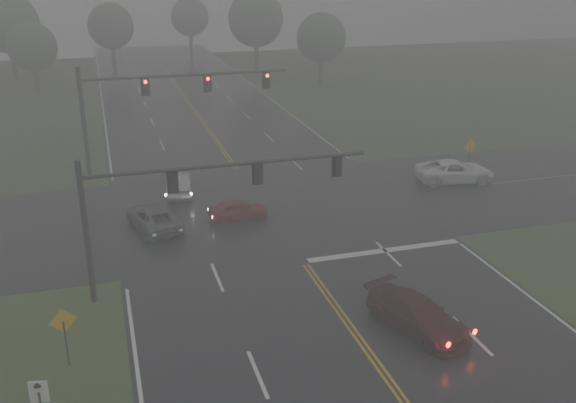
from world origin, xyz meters
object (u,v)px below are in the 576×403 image
object	(u,v)px
sedan_silver	(180,194)
signal_gantry_far	(149,97)
sedan_maroon	(416,330)
signal_gantry_near	(178,194)
car_grey	(155,229)
pickup_white	(454,182)
sedan_red	(238,219)

from	to	relation	value
sedan_silver	signal_gantry_far	bearing A→B (deg)	-68.55
sedan_maroon	signal_gantry_far	world-z (taller)	signal_gantry_far
sedan_maroon	signal_gantry_near	bearing A→B (deg)	124.97
signal_gantry_near	car_grey	bearing A→B (deg)	94.77
sedan_silver	car_grey	distance (m)	5.69
car_grey	signal_gantry_far	bearing A→B (deg)	-108.76
signal_gantry_far	signal_gantry_near	bearing A→B (deg)	-91.35
pickup_white	signal_gantry_far	xyz separation A→B (m)	(-19.46, 7.74, 5.46)
sedan_maroon	car_grey	size ratio (longest dim) A/B	1.01
sedan_silver	signal_gantry_far	size ratio (longest dim) A/B	0.30
sedan_maroon	sedan_red	distance (m)	14.49
sedan_maroon	signal_gantry_near	xyz separation A→B (m)	(-8.70, 6.31, 4.68)
sedan_maroon	signal_gantry_far	bearing A→B (deg)	90.05
pickup_white	signal_gantry_far	size ratio (longest dim) A/B	0.37
sedan_red	sedan_silver	size ratio (longest dim) A/B	0.81
sedan_red	car_grey	bearing A→B (deg)	88.83
sedan_maroon	pickup_white	world-z (taller)	pickup_white
sedan_silver	signal_gantry_near	xyz separation A→B (m)	(-1.51, -12.79, 4.68)
sedan_silver	signal_gantry_near	size ratio (longest dim) A/B	0.33
car_grey	sedan_silver	bearing A→B (deg)	-124.90
sedan_red	pickup_white	xyz separation A→B (m)	(15.64, 2.36, 0.00)
sedan_maroon	sedan_red	xyz separation A→B (m)	(-4.47, 13.78, 0.00)
sedan_silver	signal_gantry_far	xyz separation A→B (m)	(-1.09, 4.79, 5.46)
sedan_red	signal_gantry_near	distance (m)	9.78
car_grey	pickup_white	size ratio (longest dim) A/B	0.90
sedan_red	sedan_silver	bearing A→B (deg)	26.48
sedan_red	sedan_maroon	bearing A→B (deg)	-162.72
signal_gantry_near	signal_gantry_far	size ratio (longest dim) A/B	0.90
car_grey	pickup_white	distance (m)	20.63
car_grey	signal_gantry_far	xyz separation A→B (m)	(1.04, 10.06, 5.46)
pickup_white	signal_gantry_near	size ratio (longest dim) A/B	0.41
sedan_red	signal_gantry_near	bearing A→B (deg)	149.79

